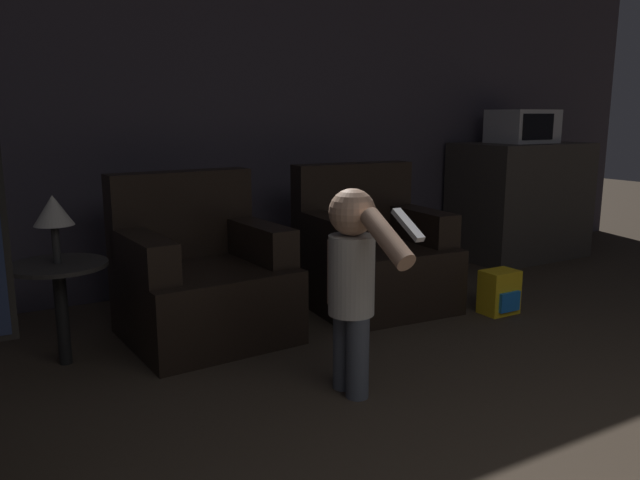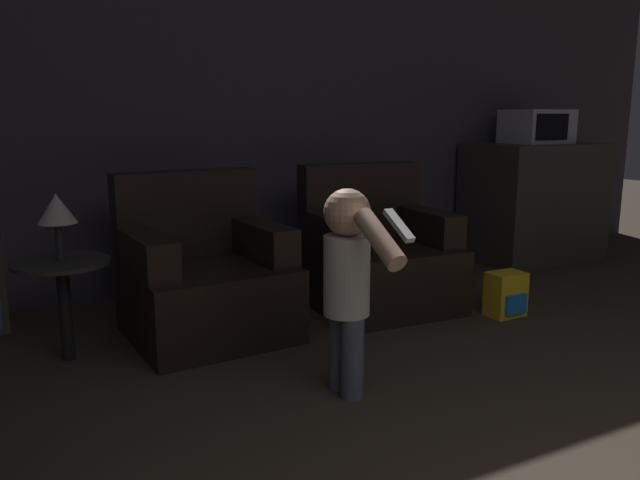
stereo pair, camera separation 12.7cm
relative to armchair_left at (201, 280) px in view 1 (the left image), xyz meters
The scene contains 9 objects.
wall_back 1.41m from the armchair_left, 67.75° to the left, with size 8.40×0.05×2.60m.
armchair_left is the anchor object (origin of this frame).
armchair_right 1.10m from the armchair_left, ahead, with size 0.85×0.82×0.87m.
person_toddler 1.08m from the armchair_left, 73.40° to the right, with size 0.19×0.60×0.88m.
toy_backpack 1.76m from the armchair_left, 17.96° to the right, with size 0.21×0.18×0.26m.
kitchen_counter 3.00m from the armchair_left, ahead, with size 1.05×0.68×0.95m.
microwave 3.08m from the armchair_left, ahead, with size 0.49×0.39×0.27m.
side_table 0.72m from the armchair_left, behind, with size 0.45×0.45×0.49m.
lamp 0.83m from the armchair_left, behind, with size 0.18×0.18×0.32m.
Camera 1 is at (-1.45, 0.47, 1.17)m, focal length 35.00 mm.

